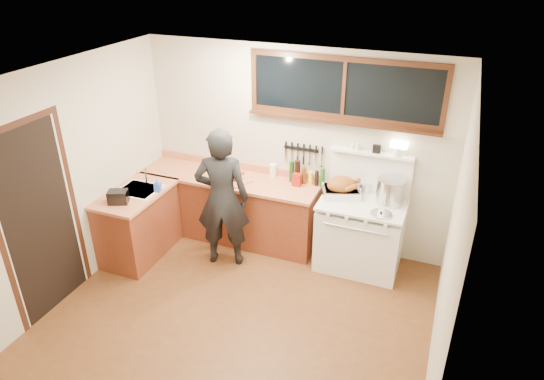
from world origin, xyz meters
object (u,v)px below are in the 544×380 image
at_px(man, 222,199).
at_px(cutting_board, 234,177).
at_px(roast_turkey, 342,188).
at_px(vintage_stove, 360,233).

relative_size(man, cutting_board, 3.71).
height_order(man, roast_turkey, man).
distance_m(man, cutting_board, 0.51).
xyz_separation_m(cutting_board, roast_turkey, (1.39, 0.10, 0.05)).
bearing_deg(roast_turkey, man, -155.45).
xyz_separation_m(vintage_stove, roast_turkey, (-0.29, 0.07, 0.53)).
distance_m(vintage_stove, man, 1.75).
distance_m(man, roast_turkey, 1.45).
relative_size(vintage_stove, man, 0.89).
bearing_deg(cutting_board, roast_turkey, 4.21).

